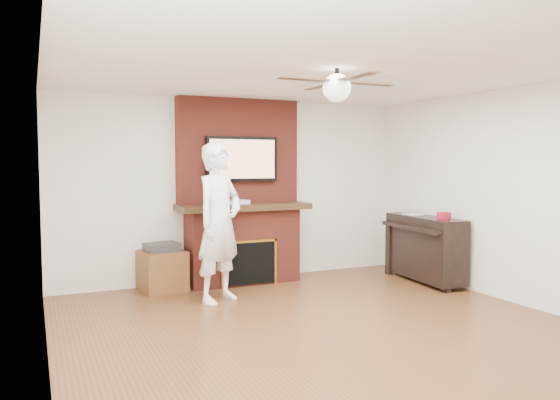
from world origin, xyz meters
name	(u,v)px	position (x,y,z in m)	size (l,w,h in m)	color
room_shell	(336,204)	(0.00, 0.00, 1.25)	(5.36, 5.86, 2.86)	#533118
fireplace	(241,209)	(0.00, 2.55, 1.00)	(1.78, 0.64, 2.50)	maroon
tv	(242,159)	(0.00, 2.50, 1.68)	(1.00, 0.08, 0.60)	black
ceiling_fan	(337,87)	(0.00, 0.00, 2.33)	(1.21, 1.21, 0.31)	black
person	(219,223)	(-0.60, 1.67, 0.93)	(0.68, 0.46, 1.86)	white
side_table	(162,269)	(-1.10, 2.48, 0.28)	(0.59, 0.59, 0.61)	brown
piano	(424,247)	(2.28, 1.51, 0.48)	(0.61, 1.40, 0.99)	black
cable_box	(235,202)	(-0.13, 2.45, 1.11)	(0.36, 0.21, 0.05)	silver
candle_orange	(240,281)	(-0.11, 2.31, 0.06)	(0.06, 0.06, 0.12)	orange
candle_green	(248,281)	(0.01, 2.32, 0.05)	(0.07, 0.07, 0.10)	#34823B
candle_cream	(250,280)	(0.05, 2.33, 0.05)	(0.09, 0.09, 0.11)	#FAEBC6
candle_blue	(264,281)	(0.23, 2.29, 0.03)	(0.06, 0.06, 0.07)	teal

